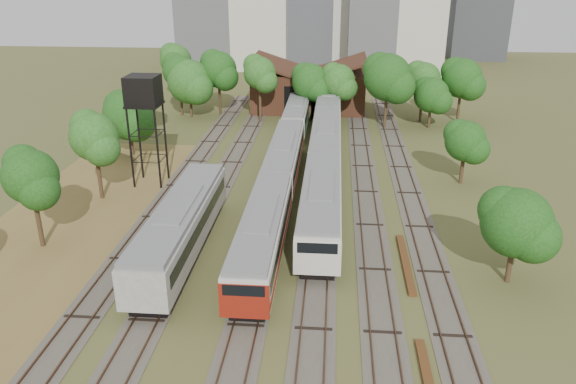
{
  "coord_description": "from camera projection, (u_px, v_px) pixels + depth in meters",
  "views": [
    {
      "loc": [
        2.81,
        -24.19,
        19.78
      ],
      "look_at": [
        -0.77,
        18.26,
        2.5
      ],
      "focal_mm": 35.0,
      "sensor_mm": 36.0,
      "label": 1
    }
  ],
  "objects": [
    {
      "name": "rail_pile_far",
      "position": [
        406.0,
        263.0,
        39.82
      ],
      "size": [
        0.52,
        8.39,
        0.27
      ],
      "primitive_type": "cube",
      "color": "brown",
      "rests_on": "ground"
    },
    {
      "name": "dry_grass_patch",
      "position": [
        28.0,
        273.0,
        38.78
      ],
      "size": [
        14.0,
        60.0,
        0.04
      ],
      "primitive_type": "cube",
      "color": "brown",
      "rests_on": "ground"
    },
    {
      "name": "maintenance_shed",
      "position": [
        309.0,
        88.0,
        82.51
      ],
      "size": [
        16.45,
        11.55,
        7.58
      ],
      "color": "#3C2115",
      "rests_on": "ground"
    },
    {
      "name": "water_tower",
      "position": [
        143.0,
        93.0,
        51.53
      ],
      "size": [
        3.02,
        3.02,
        10.46
      ],
      "color": "black",
      "rests_on": "ground"
    },
    {
      "name": "railcar_rear",
      "position": [
        297.0,
        113.0,
        73.15
      ],
      "size": [
        2.8,
        16.08,
        3.46
      ],
      "color": "black",
      "rests_on": "ground"
    },
    {
      "name": "ground",
      "position": [
        274.0,
        363.0,
        30.0
      ],
      "size": [
        240.0,
        240.0,
        0.0
      ],
      "primitive_type": "plane",
      "color": "#475123",
      "rests_on": "ground"
    },
    {
      "name": "railcar_red_set",
      "position": [
        275.0,
        190.0,
        47.95
      ],
      "size": [
        2.95,
        34.57,
        3.64
      ],
      "color": "black",
      "rests_on": "ground"
    },
    {
      "name": "tree_band_left",
      "position": [
        112.0,
        116.0,
        57.06
      ],
      "size": [
        8.31,
        73.52,
        8.57
      ],
      "color": "#382616",
      "rests_on": "ground"
    },
    {
      "name": "old_grey_coach",
      "position": [
        181.0,
        227.0,
        40.65
      ],
      "size": [
        3.18,
        18.0,
        3.94
      ],
      "color": "black",
      "rests_on": "ground"
    },
    {
      "name": "tree_band_right",
      "position": [
        462.0,
        140.0,
        53.52
      ],
      "size": [
        4.94,
        43.16,
        6.64
      ],
      "color": "#382616",
      "rests_on": "ground"
    },
    {
      "name": "railcar_green_set",
      "position": [
        326.0,
        142.0,
        60.39
      ],
      "size": [
        3.16,
        52.08,
        3.91
      ],
      "color": "black",
      "rests_on": "ground"
    },
    {
      "name": "tracks",
      "position": [
        295.0,
        189.0,
        53.12
      ],
      "size": [
        24.6,
        80.0,
        0.19
      ],
      "color": "#4C473D",
      "rests_on": "ground"
    },
    {
      "name": "tree_band_far",
      "position": [
        317.0,
        78.0,
        74.49
      ],
      "size": [
        42.19,
        10.5,
        9.56
      ],
      "color": "#382616",
      "rests_on": "ground"
    }
  ]
}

